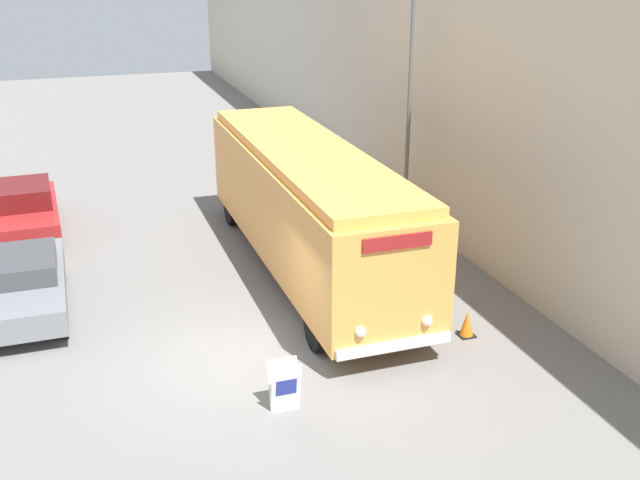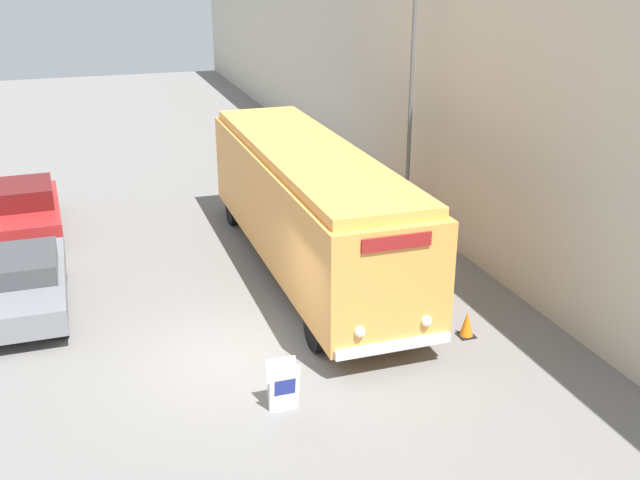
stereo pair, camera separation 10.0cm
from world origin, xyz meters
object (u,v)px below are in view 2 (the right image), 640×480
(vintage_bus, at_px, (308,202))
(sign_board, at_px, (284,386))
(parked_car_near, at_px, (23,282))
(parked_car_mid, at_px, (28,208))
(streetlamp, at_px, (412,74))
(traffic_cone, at_px, (467,324))

(vintage_bus, height_order, sign_board, vintage_bus)
(vintage_bus, relative_size, sign_board, 11.39)
(parked_car_near, relative_size, parked_car_mid, 0.98)
(vintage_bus, bearing_deg, parked_car_mid, 142.76)
(vintage_bus, bearing_deg, streetlamp, 25.50)
(parked_car_near, height_order, traffic_cone, parked_car_near)
(vintage_bus, height_order, traffic_cone, vintage_bus)
(vintage_bus, relative_size, traffic_cone, 18.78)
(parked_car_near, distance_m, parked_car_mid, 5.65)
(parked_car_mid, xyz_separation_m, traffic_cone, (9.36, -10.13, -0.46))
(streetlamp, height_order, parked_car_near, streetlamp)
(traffic_cone, bearing_deg, streetlamp, 77.32)
(vintage_bus, xyz_separation_m, sign_board, (-2.43, -6.11, -1.42))
(sign_board, height_order, parked_car_near, parked_car_near)
(vintage_bus, height_order, parked_car_near, vintage_bus)
(sign_board, xyz_separation_m, parked_car_mid, (-4.74, 11.55, 0.28))
(sign_board, distance_m, parked_car_near, 7.55)
(sign_board, bearing_deg, traffic_cone, 17.12)
(streetlamp, xyz_separation_m, traffic_cone, (-1.44, -6.42, -4.48))
(vintage_bus, distance_m, sign_board, 6.72)
(vintage_bus, distance_m, streetlamp, 4.96)
(streetlamp, xyz_separation_m, parked_car_mid, (-10.80, 3.71, -4.02))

